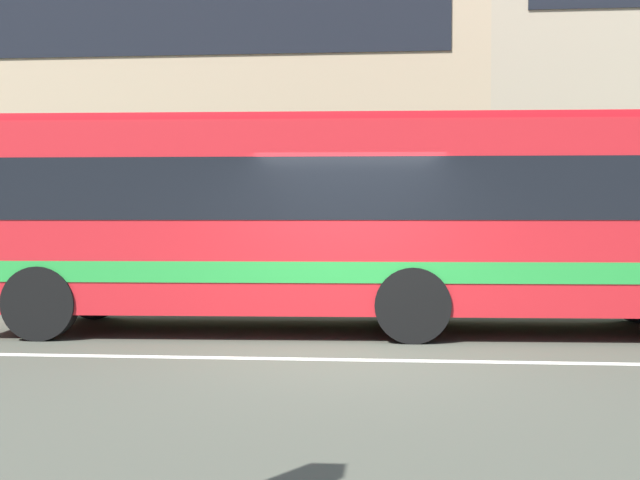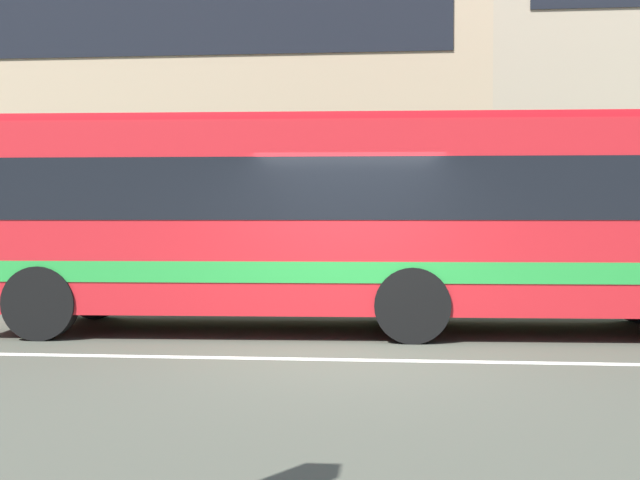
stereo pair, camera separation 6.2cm
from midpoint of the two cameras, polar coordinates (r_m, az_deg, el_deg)
The scene contains 5 objects.
ground_plane at distance 9.35m, azimuth 1.57°, elevation -8.57°, with size 160.00×160.00×0.00m, color #44473C.
lane_centre_line at distance 9.35m, azimuth 1.57°, elevation -8.54°, with size 60.00×0.16×0.01m, color silver.
hedge_row_far at distance 15.44m, azimuth 3.44°, elevation -2.74°, with size 23.37×1.10×0.94m, color #3C6C37.
apartment_block_left at distance 26.68m, azimuth -15.96°, elevation 10.66°, with size 23.49×10.73×11.69m.
transit_bus at distance 11.62m, azimuth 2.91°, elevation 1.81°, with size 10.77×2.91×3.06m.
Camera 1 is at (0.50, -9.19, 1.67)m, focal length 44.77 mm.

